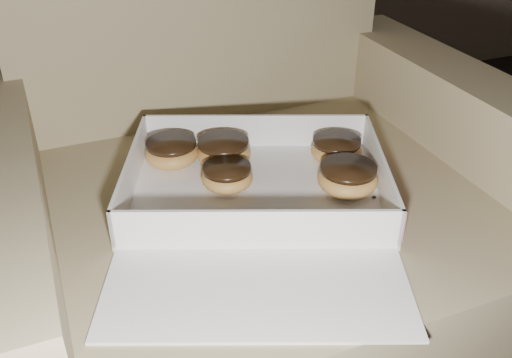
% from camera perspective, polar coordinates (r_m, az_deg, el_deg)
% --- Properties ---
extents(armchair, '(0.98, 0.83, 1.02)m').
position_cam_1_polar(armchair, '(1.14, -0.60, -5.06)').
color(armchair, '#988C61').
rests_on(armchair, floor).
extents(bakery_box, '(0.59, 0.63, 0.07)m').
position_cam_1_polar(bakery_box, '(0.96, 0.23, -2.15)').
color(bakery_box, white).
rests_on(bakery_box, armchair).
extents(donut_a, '(0.10, 0.10, 0.05)m').
position_cam_1_polar(donut_a, '(1.06, -3.25, 2.79)').
color(donut_a, '#DA9A4C').
rests_on(donut_a, bakery_box).
extents(donut_b, '(0.10, 0.10, 0.05)m').
position_cam_1_polar(donut_b, '(1.08, 8.02, 2.95)').
color(donut_b, '#DA9A4C').
rests_on(donut_b, bakery_box).
extents(donut_c, '(0.09, 0.09, 0.04)m').
position_cam_1_polar(donut_c, '(0.99, -2.91, 0.29)').
color(donut_c, '#DA9A4C').
rests_on(donut_c, bakery_box).
extents(donut_d, '(0.10, 0.10, 0.05)m').
position_cam_1_polar(donut_d, '(0.99, 9.14, 0.11)').
color(donut_d, '#DA9A4C').
rests_on(donut_d, bakery_box).
extents(donut_e, '(0.10, 0.10, 0.05)m').
position_cam_1_polar(donut_e, '(1.07, -8.42, 2.71)').
color(donut_e, '#DA9A4C').
rests_on(donut_e, bakery_box).
extents(crumb_a, '(0.01, 0.01, 0.00)m').
position_cam_1_polar(crumb_a, '(0.99, 11.74, -1.78)').
color(crumb_a, black).
rests_on(crumb_a, bakery_box).
extents(crumb_b, '(0.01, 0.01, 0.00)m').
position_cam_1_polar(crumb_b, '(0.94, 4.28, -3.27)').
color(crumb_b, black).
rests_on(crumb_b, bakery_box).
extents(crumb_c, '(0.01, 0.01, 0.00)m').
position_cam_1_polar(crumb_c, '(0.94, -9.00, -3.41)').
color(crumb_c, black).
rests_on(crumb_c, bakery_box).
extents(crumb_d, '(0.01, 0.01, 0.00)m').
position_cam_1_polar(crumb_d, '(0.99, 9.24, -1.64)').
color(crumb_d, black).
rests_on(crumb_d, bakery_box).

